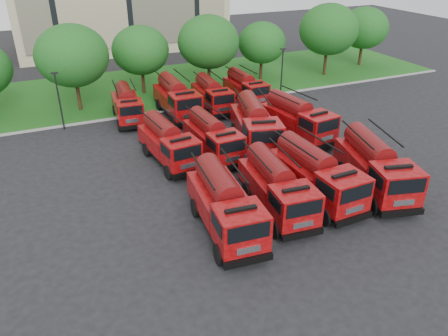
% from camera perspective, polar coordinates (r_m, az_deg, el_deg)
% --- Properties ---
extents(ground, '(140.00, 140.00, 0.00)m').
position_cam_1_polar(ground, '(28.38, 4.14, -4.09)').
color(ground, black).
rests_on(ground, ground).
extents(lawn, '(70.00, 16.00, 0.12)m').
position_cam_1_polar(lawn, '(50.76, -9.85, 10.37)').
color(lawn, '#195215').
rests_on(lawn, ground).
extents(curb, '(70.00, 0.30, 0.14)m').
position_cam_1_polar(curb, '(43.34, -7.01, 7.54)').
color(curb, gray).
rests_on(curb, ground).
extents(tree_2, '(6.72, 6.72, 8.22)m').
position_cam_1_polar(tree_2, '(43.82, -19.22, 13.69)').
color(tree_2, '#382314').
rests_on(tree_2, ground).
extents(tree_3, '(5.88, 5.88, 7.19)m').
position_cam_1_polar(tree_3, '(47.46, -10.86, 14.87)').
color(tree_3, '#382314').
rests_on(tree_3, ground).
extents(tree_4, '(6.55, 6.55, 8.01)m').
position_cam_1_polar(tree_4, '(48.03, -2.04, 16.13)').
color(tree_4, '#382314').
rests_on(tree_4, ground).
extents(tree_5, '(5.46, 5.46, 6.68)m').
position_cam_1_polar(tree_5, '(52.05, 4.98, 15.99)').
color(tree_5, '#382314').
rests_on(tree_5, ground).
extents(tree_6, '(6.89, 6.89, 8.42)m').
position_cam_1_polar(tree_6, '(54.89, 13.52, 17.19)').
color(tree_6, '#382314').
rests_on(tree_6, ground).
extents(tree_7, '(6.05, 6.05, 7.39)m').
position_cam_1_polar(tree_7, '(60.90, 17.84, 17.02)').
color(tree_7, '#382314').
rests_on(tree_7, ground).
extents(lamp_post_0, '(0.60, 0.25, 5.11)m').
position_cam_1_polar(lamp_post_0, '(40.19, -20.77, 8.55)').
color(lamp_post_0, black).
rests_on(lamp_post_0, ground).
extents(lamp_post_1, '(0.60, 0.25, 5.11)m').
position_cam_1_polar(lamp_post_1, '(46.60, 7.58, 12.60)').
color(lamp_post_1, black).
rests_on(lamp_post_1, ground).
extents(fire_truck_0, '(3.30, 7.72, 3.42)m').
position_cam_1_polar(fire_truck_0, '(24.58, 0.10, -4.80)').
color(fire_truck_0, black).
rests_on(fire_truck_0, ground).
extents(fire_truck_1, '(3.18, 7.38, 3.26)m').
position_cam_1_polar(fire_truck_1, '(26.59, 6.88, -2.47)').
color(fire_truck_1, black).
rests_on(fire_truck_1, ground).
extents(fire_truck_2, '(3.01, 7.67, 3.45)m').
position_cam_1_polar(fire_truck_2, '(28.16, 11.88, -0.85)').
color(fire_truck_2, black).
rests_on(fire_truck_2, ground).
extents(fire_truck_3, '(4.54, 8.15, 3.52)m').
position_cam_1_polar(fire_truck_3, '(30.16, 19.12, 0.23)').
color(fire_truck_3, black).
rests_on(fire_truck_3, ground).
extents(fire_truck_4, '(3.09, 7.12, 3.15)m').
position_cam_1_polar(fire_truck_4, '(32.57, -7.30, 3.33)').
color(fire_truck_4, black).
rests_on(fire_truck_4, ground).
extents(fire_truck_5, '(2.74, 6.89, 3.09)m').
position_cam_1_polar(fire_truck_5, '(33.31, -1.51, 4.08)').
color(fire_truck_5, black).
rests_on(fire_truck_5, ground).
extents(fire_truck_6, '(4.65, 8.33, 3.60)m').
position_cam_1_polar(fire_truck_6, '(34.90, 4.09, 5.62)').
color(fire_truck_6, black).
rests_on(fire_truck_6, ground).
extents(fire_truck_7, '(3.46, 7.62, 3.35)m').
position_cam_1_polar(fire_truck_7, '(37.00, 9.57, 6.41)').
color(fire_truck_7, black).
rests_on(fire_truck_7, ground).
extents(fire_truck_8, '(2.88, 6.69, 2.96)m').
position_cam_1_polar(fire_truck_8, '(41.17, -12.55, 8.07)').
color(fire_truck_8, black).
rests_on(fire_truck_8, ground).
extents(fire_truck_9, '(2.84, 7.58, 3.44)m').
position_cam_1_polar(fire_truck_9, '(41.44, -6.21, 9.05)').
color(fire_truck_9, black).
rests_on(fire_truck_9, ground).
extents(fire_truck_10, '(2.64, 6.69, 3.00)m').
position_cam_1_polar(fire_truck_10, '(42.88, -1.60, 9.55)').
color(fire_truck_10, black).
rests_on(fire_truck_10, ground).
extents(fire_truck_11, '(2.48, 6.50, 2.94)m').
position_cam_1_polar(fire_truck_11, '(45.23, 2.81, 10.47)').
color(fire_truck_11, black).
rests_on(fire_truck_11, ground).
extents(firefighter_0, '(0.63, 0.50, 1.54)m').
position_cam_1_polar(firefighter_0, '(28.20, 14.74, -5.27)').
color(firefighter_0, '#B71E0E').
rests_on(firefighter_0, ground).
extents(firefighter_1, '(0.92, 0.58, 1.78)m').
position_cam_1_polar(firefighter_1, '(25.16, 8.37, -9.05)').
color(firefighter_1, black).
rests_on(firefighter_1, ground).
extents(firefighter_2, '(0.83, 1.20, 1.88)m').
position_cam_1_polar(firefighter_2, '(29.61, 22.93, -5.01)').
color(firefighter_2, '#B71E0E').
rests_on(firefighter_2, ground).
extents(firefighter_3, '(1.25, 1.06, 1.73)m').
position_cam_1_polar(firefighter_3, '(29.01, 21.17, -5.36)').
color(firefighter_3, black).
rests_on(firefighter_3, ground).
extents(firefighter_4, '(1.07, 0.84, 1.93)m').
position_cam_1_polar(firefighter_4, '(30.69, 3.02, -1.40)').
color(firefighter_4, black).
rests_on(firefighter_4, ground).
extents(firefighter_5, '(1.55, 0.95, 1.56)m').
position_cam_1_polar(firefighter_5, '(36.89, 11.28, 3.34)').
color(firefighter_5, '#B71E0E').
rests_on(firefighter_5, ground).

